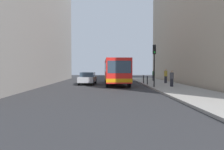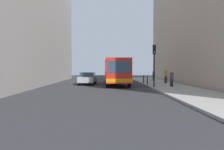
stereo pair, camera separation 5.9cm
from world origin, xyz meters
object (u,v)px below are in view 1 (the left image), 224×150
at_px(bus, 116,70).
at_px(pedestrian_mid_sidewalk, 166,76).
at_px(car_beside_bus, 88,78).
at_px(pedestrian_far_sidewalk, 154,75).
at_px(pedestrian_near_signal, 172,78).
at_px(bollard_near, 147,80).
at_px(bollard_mid, 144,79).
at_px(traffic_light, 154,58).

bearing_deg(bus, pedestrian_mid_sidewalk, 179.33).
distance_m(bus, car_beside_bus, 3.54).
bearing_deg(pedestrian_far_sidewalk, pedestrian_near_signal, 36.16).
xyz_separation_m(car_beside_bus, pedestrian_far_sidewalk, (9.16, 4.78, 0.17)).
relative_size(bus, bollard_near, 11.66).
relative_size(bollard_mid, pedestrian_near_signal, 0.59).
bearing_deg(pedestrian_far_sidewalk, bus, -11.01).
height_order(bollard_near, pedestrian_near_signal, pedestrian_near_signal).
distance_m(traffic_light, bollard_near, 3.81).
distance_m(car_beside_bus, pedestrian_near_signal, 10.12).
bearing_deg(bollard_near, pedestrian_mid_sidewalk, 40.47).
bearing_deg(pedestrian_mid_sidewalk, bollard_mid, 110.88).
height_order(traffic_light, pedestrian_near_signal, traffic_light).
distance_m(bollard_mid, pedestrian_far_sidewalk, 5.31).
distance_m(bollard_mid, pedestrian_mid_sidewalk, 2.74).
xyz_separation_m(pedestrian_near_signal, pedestrian_mid_sidewalk, (0.72, 4.77, 0.06)).
height_order(car_beside_bus, pedestrian_far_sidewalk, pedestrian_far_sidewalk).
xyz_separation_m(traffic_light, pedestrian_near_signal, (1.88, 0.51, -2.06)).
xyz_separation_m(bus, pedestrian_far_sidewalk, (5.75, 4.99, -0.78)).
height_order(pedestrian_near_signal, pedestrian_far_sidewalk, same).
distance_m(pedestrian_near_signal, pedestrian_far_sidewalk, 9.70).
height_order(traffic_light, pedestrian_mid_sidewalk, traffic_light).
distance_m(bollard_mid, pedestrian_near_signal, 5.31).
bearing_deg(car_beside_bus, bollard_mid, -177.68).
height_order(pedestrian_mid_sidewalk, pedestrian_far_sidewalk, pedestrian_mid_sidewalk).
xyz_separation_m(bollard_mid, pedestrian_far_sidewalk, (2.30, 4.78, 0.32)).
relative_size(car_beside_bus, bollard_mid, 4.70).
xyz_separation_m(car_beside_bus, pedestrian_near_signal, (8.84, -4.91, 0.17)).
height_order(car_beside_bus, traffic_light, traffic_light).
xyz_separation_m(bus, pedestrian_mid_sidewalk, (6.15, 0.07, -0.71)).
distance_m(bollard_near, bollard_mid, 2.45).
distance_m(bus, bollard_near, 4.26).
distance_m(bollard_near, pedestrian_near_signal, 3.18).
height_order(pedestrian_near_signal, pedestrian_mid_sidewalk, pedestrian_mid_sidewalk).
bearing_deg(bollard_mid, pedestrian_near_signal, -68.02).
bearing_deg(bollard_near, traffic_light, -88.08).
bearing_deg(pedestrian_far_sidewalk, bollard_mid, 12.33).
bearing_deg(bollard_mid, traffic_light, -88.94).
bearing_deg(bollard_mid, bus, -176.45).
bearing_deg(pedestrian_mid_sidewalk, bollard_near, 154.38).
relative_size(car_beside_bus, bollard_near, 4.70).
relative_size(car_beside_bus, pedestrian_mid_sidewalk, 2.59).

